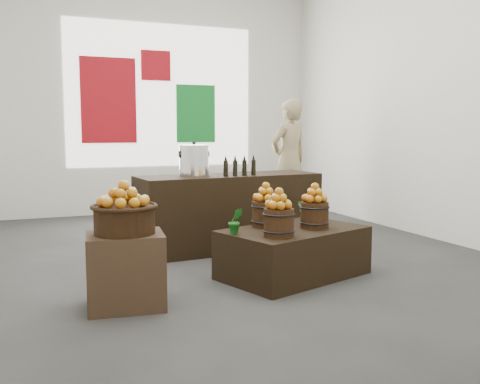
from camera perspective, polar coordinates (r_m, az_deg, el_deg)
name	(u,v)px	position (r m, az deg, el deg)	size (l,w,h in m)	color
ground	(213,255)	(6.09, -2.95, -6.78)	(7.00, 7.00, 0.00)	#373734
back_wall	(144,95)	(9.33, -10.18, 10.12)	(6.00, 0.04, 4.00)	silver
back_opening	(162,96)	(9.38, -8.33, 10.13)	(3.20, 0.02, 2.40)	white
deco_red_left	(109,100)	(9.19, -13.84, 9.46)	(0.90, 0.04, 1.40)	maroon
deco_green_right	(196,114)	(9.51, -4.74, 8.32)	(0.70, 0.04, 1.00)	#117024
deco_red_upper	(156,66)	(9.39, -8.98, 13.18)	(0.50, 0.04, 0.50)	maroon
crate	(126,270)	(4.40, -12.09, -8.17)	(0.60, 0.49, 0.60)	#44321F
wicker_basket	(124,220)	(4.31, -12.22, -2.94)	(0.48, 0.48, 0.22)	black
apples_in_basket	(124,194)	(4.28, -12.29, -0.19)	(0.37, 0.37, 0.20)	#8D1104
display_table	(293,252)	(5.22, 5.72, -6.43)	(1.36, 0.83, 0.47)	black
apple_bucket_front_left	(279,223)	(4.75, 4.16, -3.29)	(0.27, 0.27, 0.25)	#38210F
apples_in_bucket_front_left	(279,199)	(4.72, 4.18, -0.70)	(0.20, 0.20, 0.18)	#8D1104
apple_bucket_front_right	(314,215)	(5.21, 7.95, -2.46)	(0.27, 0.27, 0.25)	#38210F
apples_in_bucket_front_right	(315,193)	(5.18, 7.98, -0.10)	(0.20, 0.20, 0.18)	#8D1104
apple_bucket_rear	(266,214)	(5.24, 2.76, -2.36)	(0.27, 0.27, 0.25)	#38210F
apples_in_bucket_rear	(266,192)	(5.21, 2.78, -0.01)	(0.20, 0.20, 0.18)	#8D1104
herb_garnish_right	(309,208)	(5.59, 7.33, -1.69)	(0.25, 0.22, 0.28)	#166B1C
herb_garnish_left	(235,221)	(4.86, -0.49, -3.12)	(0.13, 0.11, 0.24)	#166B1C
counter	(229,212)	(6.37, -1.14, -2.12)	(2.17, 0.69, 0.89)	black
stock_pot_left	(194,161)	(6.12, -4.92, 3.27)	(0.34, 0.34, 0.34)	silver
oil_cruets	(237,165)	(6.11, -0.28, 2.87)	(0.32, 0.06, 0.25)	black
shopper	(289,160)	(8.35, 5.26, 3.38)	(0.69, 0.45, 1.89)	#94825B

